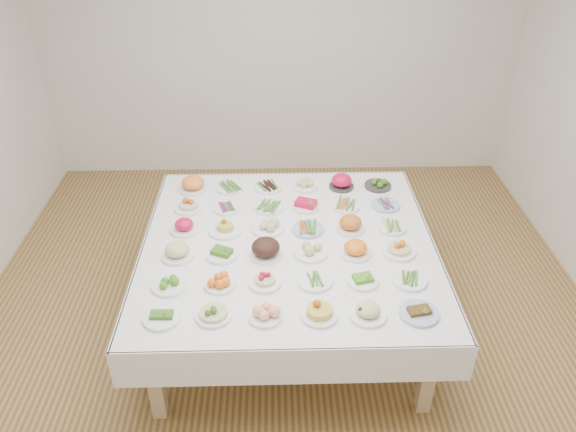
{
  "coord_description": "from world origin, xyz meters",
  "views": [
    {
      "loc": [
        -0.07,
        -3.35,
        3.1
      ],
      "look_at": [
        0.02,
        0.09,
        0.88
      ],
      "focal_mm": 35.0,
      "sensor_mm": 36.0,
      "label": 1
    }
  ],
  "objects_px": {
    "display_table": "(289,250)",
    "dish_18": "(184,226)",
    "dish_0": "(162,315)",
    "dish_35": "(378,183)"
  },
  "relations": [
    {
      "from": "dish_18",
      "to": "display_table",
      "type": "bearing_deg",
      "value": -12.14
    },
    {
      "from": "dish_0",
      "to": "dish_35",
      "type": "relative_size",
      "value": 1.03
    },
    {
      "from": "dish_18",
      "to": "dish_35",
      "type": "distance_m",
      "value": 1.66
    },
    {
      "from": "dish_35",
      "to": "dish_0",
      "type": "bearing_deg",
      "value": -134.86
    },
    {
      "from": "dish_0",
      "to": "dish_35",
      "type": "xyz_separation_m",
      "value": [
        1.55,
        1.56,
        0.01
      ]
    },
    {
      "from": "display_table",
      "to": "dish_18",
      "type": "height_order",
      "value": "dish_18"
    },
    {
      "from": "dish_0",
      "to": "dish_18",
      "type": "bearing_deg",
      "value": 89.13
    },
    {
      "from": "dish_0",
      "to": "dish_18",
      "type": "height_order",
      "value": "dish_18"
    },
    {
      "from": "dish_35",
      "to": "dish_18",
      "type": "bearing_deg",
      "value": -158.08
    },
    {
      "from": "dish_18",
      "to": "dish_35",
      "type": "height_order",
      "value": "dish_18"
    }
  ]
}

